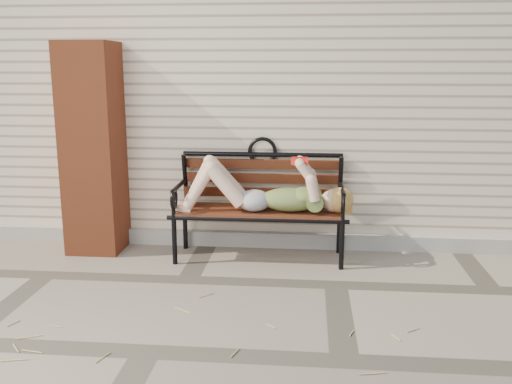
# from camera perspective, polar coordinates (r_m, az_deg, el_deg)

# --- Properties ---
(ground) EXTENTS (80.00, 80.00, 0.00)m
(ground) POSITION_cam_1_polar(r_m,az_deg,el_deg) (4.83, 8.00, -9.19)
(ground) COLOR gray
(ground) RESTS_ON ground
(house_wall) EXTENTS (8.00, 4.00, 3.00)m
(house_wall) POSITION_cam_1_polar(r_m,az_deg,el_deg) (7.50, 7.33, 10.31)
(house_wall) COLOR beige
(house_wall) RESTS_ON ground
(foundation_strip) EXTENTS (8.00, 0.10, 0.15)m
(foundation_strip) POSITION_cam_1_polar(r_m,az_deg,el_deg) (5.72, 7.60, -4.90)
(foundation_strip) COLOR #ADA89D
(foundation_strip) RESTS_ON ground
(brick_pillar) EXTENTS (0.50, 0.50, 2.00)m
(brick_pillar) POSITION_cam_1_polar(r_m,az_deg,el_deg) (5.68, -15.96, 4.17)
(brick_pillar) COLOR #964121
(brick_pillar) RESTS_ON ground
(garden_bench) EXTENTS (1.71, 0.68, 1.11)m
(garden_bench) POSITION_cam_1_polar(r_m,az_deg,el_deg) (5.35, 0.43, 0.05)
(garden_bench) COLOR black
(garden_bench) RESTS_ON ground
(reading_woman) EXTENTS (1.62, 0.37, 0.51)m
(reading_woman) POSITION_cam_1_polar(r_m,az_deg,el_deg) (5.21, 0.45, 0.13)
(reading_woman) COLOR #09393F
(reading_woman) RESTS_ON ground
(straw_scatter) EXTENTS (2.85, 1.48, 0.01)m
(straw_scatter) POSITION_cam_1_polar(r_m,az_deg,el_deg) (3.98, -1.52, -13.92)
(straw_scatter) COLOR tan
(straw_scatter) RESTS_ON ground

